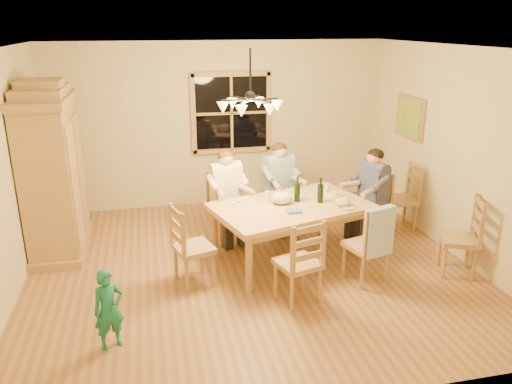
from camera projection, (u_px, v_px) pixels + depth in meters
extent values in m
plane|color=brown|center=(251.00, 267.00, 6.38)|extent=(5.50, 5.50, 0.00)
cube|color=white|center=(250.00, 48.00, 5.51)|extent=(5.50, 5.00, 0.02)
cube|color=beige|center=(219.00, 125.00, 8.26)|extent=(5.50, 0.02, 2.70)
cube|color=beige|center=(2.00, 180.00, 5.38)|extent=(0.02, 5.00, 2.70)
cube|color=beige|center=(456.00, 153.00, 6.51)|extent=(0.02, 5.00, 2.70)
cube|color=black|center=(231.00, 113.00, 8.21)|extent=(1.20, 0.03, 1.20)
cube|color=#9F7D46|center=(231.00, 113.00, 8.20)|extent=(1.30, 0.06, 1.30)
cube|color=#986D42|center=(410.00, 118.00, 7.53)|extent=(0.04, 0.78, 0.64)
cube|color=#1E6B2D|center=(408.00, 118.00, 7.53)|extent=(0.02, 0.68, 0.54)
cylinder|color=black|center=(250.00, 72.00, 5.60)|extent=(0.02, 0.02, 0.53)
sphere|color=black|center=(250.00, 96.00, 5.68)|extent=(0.12, 0.12, 0.12)
cylinder|color=black|center=(264.00, 99.00, 5.73)|extent=(0.34, 0.02, 0.02)
cone|color=#FFB259|center=(277.00, 106.00, 5.79)|extent=(0.13, 0.13, 0.12)
cylinder|color=black|center=(255.00, 98.00, 5.84)|extent=(0.19, 0.31, 0.02)
cone|color=#FFB259|center=(259.00, 103.00, 6.01)|extent=(0.13, 0.13, 0.12)
cylinder|color=black|center=(241.00, 98.00, 5.81)|extent=(0.19, 0.31, 0.02)
cone|color=#FFB259|center=(232.00, 103.00, 5.94)|extent=(0.13, 0.13, 0.12)
cylinder|color=black|center=(237.00, 100.00, 5.66)|extent=(0.34, 0.02, 0.02)
cone|color=#FFB259|center=(223.00, 108.00, 5.66)|extent=(0.13, 0.13, 0.12)
cylinder|color=black|center=(246.00, 102.00, 5.55)|extent=(0.19, 0.31, 0.02)
cone|color=#FFB259|center=(241.00, 111.00, 5.43)|extent=(0.13, 0.13, 0.12)
cylinder|color=black|center=(260.00, 101.00, 5.58)|extent=(0.19, 0.31, 0.02)
cone|color=#FFB259|center=(270.00, 110.00, 5.50)|extent=(0.13, 0.13, 0.12)
cube|color=#986D42|center=(53.00, 180.00, 6.56)|extent=(0.60, 1.30, 2.00)
cube|color=#986D42|center=(42.00, 100.00, 6.22)|extent=(0.66, 1.40, 0.10)
cube|color=#986D42|center=(41.00, 92.00, 6.18)|extent=(0.58, 1.00, 0.12)
cube|color=#986D42|center=(40.00, 84.00, 6.15)|extent=(0.52, 0.55, 0.10)
cube|color=#9F7D46|center=(75.00, 186.00, 6.31)|extent=(0.03, 0.55, 1.60)
cube|color=#9F7D46|center=(81.00, 172.00, 6.92)|extent=(0.03, 0.55, 1.60)
cube|color=#986D42|center=(62.00, 245.00, 6.86)|extent=(0.66, 1.40, 0.12)
cube|color=tan|center=(291.00, 207.00, 6.38)|extent=(2.19, 1.67, 0.06)
cube|color=#9F7D46|center=(291.00, 213.00, 6.40)|extent=(2.00, 1.48, 0.10)
cylinder|color=#9F7D46|center=(249.00, 264.00, 5.70)|extent=(0.09, 0.09, 0.70)
cylinder|color=#9F7D46|center=(367.00, 235.00, 6.48)|extent=(0.09, 0.09, 0.70)
cylinder|color=#9F7D46|center=(214.00, 234.00, 6.51)|extent=(0.09, 0.09, 0.70)
cylinder|color=#9F7D46|center=(323.00, 211.00, 7.30)|extent=(0.09, 0.09, 0.70)
cube|color=#9F7D46|center=(227.00, 211.00, 7.01)|extent=(0.54, 0.53, 0.06)
cube|color=#9F7D46|center=(226.00, 193.00, 6.92)|extent=(0.38, 0.15, 0.54)
cube|color=#9F7D46|center=(279.00, 201.00, 7.40)|extent=(0.54, 0.53, 0.06)
cube|color=#9F7D46|center=(279.00, 184.00, 7.31)|extent=(0.38, 0.15, 0.54)
cube|color=#9F7D46|center=(298.00, 264.00, 5.49)|extent=(0.54, 0.53, 0.06)
cube|color=#9F7D46|center=(298.00, 241.00, 5.40)|extent=(0.38, 0.15, 0.54)
cube|color=#9F7D46|center=(366.00, 246.00, 5.93)|extent=(0.54, 0.53, 0.06)
cube|color=#9F7D46|center=(368.00, 225.00, 5.84)|extent=(0.38, 0.15, 0.54)
cube|color=#9F7D46|center=(194.00, 248.00, 5.86)|extent=(0.53, 0.54, 0.06)
cube|color=#9F7D46|center=(193.00, 227.00, 5.77)|extent=(0.15, 0.38, 0.54)
cube|color=#9F7D46|center=(371.00, 209.00, 7.07)|extent=(0.53, 0.54, 0.06)
cube|color=#9F7D46|center=(372.00, 191.00, 6.99)|extent=(0.15, 0.38, 0.54)
cube|color=beige|center=(226.00, 185.00, 6.88)|extent=(0.45, 0.32, 0.52)
cube|color=#262328|center=(227.00, 206.00, 6.98)|extent=(0.48, 0.51, 0.14)
sphere|color=tan|center=(226.00, 158.00, 6.76)|extent=(0.21, 0.21, 0.21)
ellipsoid|color=#592614|center=(226.00, 156.00, 6.75)|extent=(0.22, 0.22, 0.17)
cube|color=#2D5E7C|center=(279.00, 176.00, 7.27)|extent=(0.45, 0.32, 0.52)
cube|color=#262328|center=(279.00, 196.00, 7.37)|extent=(0.48, 0.51, 0.14)
sphere|color=tan|center=(280.00, 151.00, 7.15)|extent=(0.21, 0.21, 0.21)
ellipsoid|color=#381E11|center=(280.00, 149.00, 7.14)|extent=(0.22, 0.22, 0.17)
cube|color=#3E4463|center=(373.00, 183.00, 6.95)|extent=(0.32, 0.45, 0.52)
cube|color=#262328|center=(371.00, 204.00, 7.05)|extent=(0.51, 0.48, 0.14)
sphere|color=tan|center=(375.00, 157.00, 6.82)|extent=(0.21, 0.21, 0.21)
ellipsoid|color=black|center=(375.00, 155.00, 6.81)|extent=(0.22, 0.22, 0.17)
cube|color=#9BB8D3|center=(379.00, 232.00, 5.69)|extent=(0.39, 0.20, 0.58)
cylinder|color=black|center=(297.00, 189.00, 6.43)|extent=(0.08, 0.08, 0.33)
cylinder|color=black|center=(320.00, 190.00, 6.40)|extent=(0.08, 0.08, 0.33)
cylinder|color=white|center=(242.00, 202.00, 6.42)|extent=(0.26, 0.26, 0.02)
cylinder|color=white|center=(295.00, 193.00, 6.77)|extent=(0.26, 0.26, 0.02)
cylinder|color=white|center=(333.00, 194.00, 6.73)|extent=(0.26, 0.26, 0.02)
cylinder|color=silver|center=(267.00, 197.00, 6.45)|extent=(0.06, 0.06, 0.14)
cylinder|color=silver|center=(326.00, 189.00, 6.74)|extent=(0.06, 0.06, 0.14)
ellipsoid|color=tan|center=(343.00, 202.00, 6.30)|extent=(0.20, 0.20, 0.11)
cube|color=slate|center=(294.00, 211.00, 6.11)|extent=(0.21, 0.18, 0.03)
ellipsoid|color=beige|center=(282.00, 198.00, 6.38)|extent=(0.28, 0.22, 0.15)
imported|color=#1A7766|center=(109.00, 310.00, 4.70)|extent=(0.34, 0.28, 0.80)
cube|color=#9F7D46|center=(459.00, 240.00, 6.09)|extent=(0.56, 0.57, 0.06)
cube|color=#9F7D46|center=(462.00, 219.00, 6.01)|extent=(0.19, 0.37, 0.54)
cube|color=#9F7D46|center=(401.00, 200.00, 7.44)|extent=(0.45, 0.47, 0.06)
cube|color=#9F7D46|center=(402.00, 183.00, 7.36)|extent=(0.07, 0.38, 0.54)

